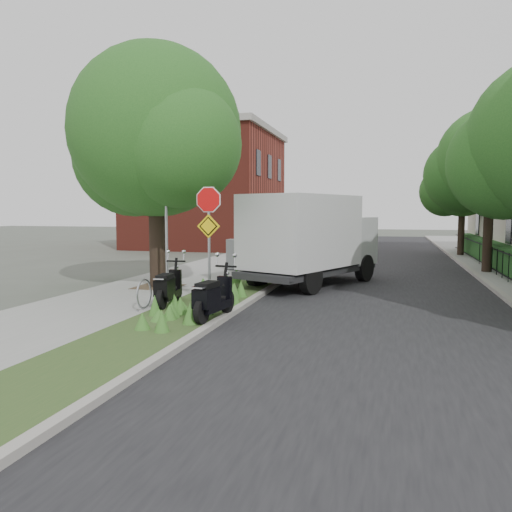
{
  "coord_description": "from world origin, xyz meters",
  "views": [
    {
      "loc": [
        3.28,
        -11.8,
        2.58
      ],
      "look_at": [
        -0.42,
        1.75,
        1.3
      ],
      "focal_mm": 35.0,
      "sensor_mm": 36.0,
      "label": 1
    }
  ],
  "objects_px": {
    "sign_assembly": "(209,220)",
    "utility_cabinet": "(238,255)",
    "scooter_near": "(167,290)",
    "scooter_far": "(211,301)",
    "box_truck": "(310,236)"
  },
  "relations": [
    {
      "from": "scooter_near",
      "to": "utility_cabinet",
      "type": "relative_size",
      "value": 1.4
    },
    {
      "from": "sign_assembly",
      "to": "scooter_near",
      "type": "distance_m",
      "value": 2.13
    },
    {
      "from": "scooter_far",
      "to": "sign_assembly",
      "type": "bearing_deg",
      "value": 111.66
    },
    {
      "from": "sign_assembly",
      "to": "box_truck",
      "type": "distance_m",
      "value": 5.01
    },
    {
      "from": "utility_cabinet",
      "to": "sign_assembly",
      "type": "bearing_deg",
      "value": -78.42
    },
    {
      "from": "sign_assembly",
      "to": "scooter_near",
      "type": "bearing_deg",
      "value": -140.1
    },
    {
      "from": "scooter_near",
      "to": "utility_cabinet",
      "type": "bearing_deg",
      "value": 94.49
    },
    {
      "from": "box_truck",
      "to": "scooter_near",
      "type": "bearing_deg",
      "value": -118.31
    },
    {
      "from": "scooter_near",
      "to": "scooter_far",
      "type": "distance_m",
      "value": 2.05
    },
    {
      "from": "sign_assembly",
      "to": "scooter_near",
      "type": "height_order",
      "value": "sign_assembly"
    },
    {
      "from": "scooter_near",
      "to": "scooter_far",
      "type": "relative_size",
      "value": 0.96
    },
    {
      "from": "sign_assembly",
      "to": "utility_cabinet",
      "type": "xyz_separation_m",
      "value": [
        -1.52,
        7.39,
        -1.6
      ]
    },
    {
      "from": "box_truck",
      "to": "utility_cabinet",
      "type": "distance_m",
      "value": 4.6
    },
    {
      "from": "scooter_far",
      "to": "box_truck",
      "type": "bearing_deg",
      "value": 79.57
    },
    {
      "from": "sign_assembly",
      "to": "scooter_far",
      "type": "distance_m",
      "value": 2.75
    }
  ]
}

